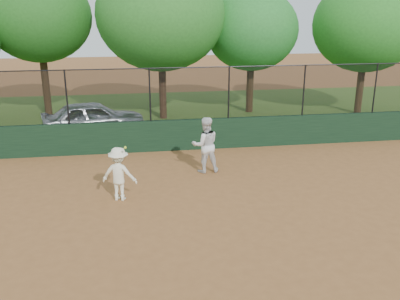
{
  "coord_description": "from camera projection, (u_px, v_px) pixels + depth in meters",
  "views": [
    {
      "loc": [
        -1.16,
        -10.46,
        5.37
      ],
      "look_at": [
        0.8,
        2.2,
        1.2
      ],
      "focal_mm": 40.0,
      "sensor_mm": 36.0,
      "label": 1
    }
  ],
  "objects": [
    {
      "name": "parked_car",
      "position": [
        94.0,
        118.0,
        19.15
      ],
      "size": [
        4.63,
        2.64,
        1.48
      ],
      "primitive_type": "imported",
      "rotation": [
        0.0,
        0.0,
        1.79
      ],
      "color": "#A6AAAF",
      "rests_on": "ground"
    },
    {
      "name": "grass_strip",
      "position": [
        156.0,
        115.0,
        22.93
      ],
      "size": [
        36.0,
        12.0,
        0.01
      ],
      "primitive_type": "cube",
      "color": "#335119",
      "rests_on": "ground"
    },
    {
      "name": "fence_assembly",
      "position": [
        163.0,
        94.0,
        16.6
      ],
      "size": [
        26.0,
        0.06,
        2.0
      ],
      "color": "black",
      "rests_on": "back_wall"
    },
    {
      "name": "tree_1",
      "position": [
        39.0,
        17.0,
        21.24
      ],
      "size": [
        5.02,
        4.57,
        7.03
      ],
      "color": "#402916",
      "rests_on": "ground"
    },
    {
      "name": "back_wall",
      "position": [
        164.0,
        136.0,
        17.11
      ],
      "size": [
        26.0,
        0.2,
        1.2
      ],
      "primitive_type": "cube",
      "color": "#17321D",
      "rests_on": "ground"
    },
    {
      "name": "ground",
      "position": [
        183.0,
        221.0,
        11.66
      ],
      "size": [
        80.0,
        80.0,
        0.0
      ],
      "primitive_type": "plane",
      "color": "#915A2F",
      "rests_on": "ground"
    },
    {
      "name": "player_main",
      "position": [
        119.0,
        174.0,
        12.7
      ],
      "size": [
        1.15,
        0.86,
        1.73
      ],
      "color": "white",
      "rests_on": "ground"
    },
    {
      "name": "tree_3",
      "position": [
        252.0,
        30.0,
        22.27
      ],
      "size": [
        4.68,
        4.26,
        6.21
      ],
      "color": "#3F2A15",
      "rests_on": "ground"
    },
    {
      "name": "tree_2",
      "position": [
        161.0,
        15.0,
        20.73
      ],
      "size": [
        6.04,
        5.49,
        7.55
      ],
      "color": "#452A18",
      "rests_on": "ground"
    },
    {
      "name": "tree_4",
      "position": [
        367.0,
        25.0,
        21.82
      ],
      "size": [
        5.35,
        4.86,
        6.77
      ],
      "color": "#452E18",
      "rests_on": "ground"
    },
    {
      "name": "player_second",
      "position": [
        205.0,
        145.0,
        14.83
      ],
      "size": [
        0.96,
        0.77,
        1.89
      ],
      "primitive_type": "imported",
      "rotation": [
        0.0,
        0.0,
        3.21
      ],
      "color": "white",
      "rests_on": "ground"
    }
  ]
}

